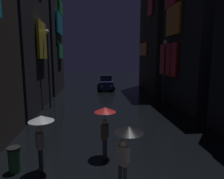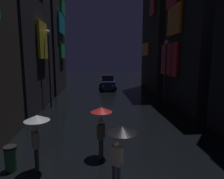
% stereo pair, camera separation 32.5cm
% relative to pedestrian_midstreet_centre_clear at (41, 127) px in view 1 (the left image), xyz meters
% --- Properties ---
extents(building_left_far, '(4.25, 7.21, 17.31)m').
position_rel_pedestrian_midstreet_centre_clear_xyz_m(building_left_far, '(-4.19, 18.08, 7.00)').
color(building_left_far, '#232328').
rests_on(building_left_far, ground).
extents(building_right_mid, '(4.25, 7.11, 12.67)m').
position_rel_pedestrian_midstreet_centre_clear_xyz_m(building_right_mid, '(10.76, 9.03, 4.66)').
color(building_right_mid, '#232328').
rests_on(building_right_mid, ground).
extents(pedestrian_midstreet_centre_clear, '(0.90, 0.90, 2.12)m').
position_rel_pedestrian_midstreet_centre_clear_xyz_m(pedestrian_midstreet_centre_clear, '(0.00, 0.00, 0.00)').
color(pedestrian_midstreet_centre_clear, '#2D2D38').
rests_on(pedestrian_midstreet_centre_clear, ground).
extents(pedestrian_far_right_red, '(0.90, 0.90, 2.12)m').
position_rel_pedestrian_midstreet_centre_clear_xyz_m(pedestrian_far_right_red, '(2.35, 0.88, 0.00)').
color(pedestrian_far_right_red, '#2D2D38').
rests_on(pedestrian_far_right_red, ground).
extents(pedestrian_foreground_right_black, '(0.90, 0.90, 2.12)m').
position_rel_pedestrian_midstreet_centre_clear_xyz_m(pedestrian_foreground_right_black, '(2.87, -1.39, 0.00)').
color(pedestrian_foreground_right_black, '#2D2D38').
rests_on(pedestrian_foreground_right_black, ground).
extents(car_distant, '(2.31, 4.18, 1.92)m').
position_rel_pedestrian_midstreet_centre_clear_xyz_m(car_distant, '(3.51, 18.81, -0.74)').
color(car_distant, navy).
rests_on(car_distant, ground).
extents(streetlamp_right_far, '(0.36, 0.36, 5.68)m').
position_rel_pedestrian_midstreet_centre_clear_xyz_m(streetlamp_right_far, '(8.29, 10.44, 1.87)').
color(streetlamp_right_far, '#2D2D33').
rests_on(streetlamp_right_far, ground).
extents(streetlamp_left_far, '(0.36, 0.36, 6.35)m').
position_rel_pedestrian_midstreet_centre_clear_xyz_m(streetlamp_left_far, '(-1.71, 9.69, 2.23)').
color(streetlamp_left_far, '#2D2D33').
rests_on(streetlamp_left_far, ground).
extents(trash_bin, '(0.46, 0.46, 0.93)m').
position_rel_pedestrian_midstreet_centre_clear_xyz_m(trash_bin, '(-1.01, 0.07, -1.20)').
color(trash_bin, '#265933').
rests_on(trash_bin, ground).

